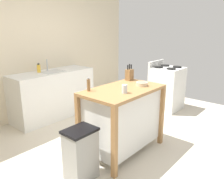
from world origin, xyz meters
TOP-DOWN VIEW (x-y plane):
  - ground_plane at (0.00, 0.00)m, footprint 6.26×6.26m
  - wall_back at (0.00, 2.07)m, footprint 5.26×0.10m
  - kitchen_island at (0.10, -0.12)m, footprint 1.15×0.68m
  - knife_block at (0.56, 0.11)m, footprint 0.11×0.09m
  - bowl_ceramic_wide at (0.39, -0.23)m, footprint 0.16×0.16m
  - drinking_cup at (-0.06, -0.27)m, footprint 0.07×0.07m
  - pepper_grinder at (-0.29, 0.14)m, footprint 0.04×0.04m
  - trash_bin at (-0.72, -0.15)m, footprint 0.36×0.28m
  - sink_counter at (0.24, 1.72)m, footprint 1.62×0.60m
  - sink_faucet at (0.24, 1.86)m, footprint 0.02×0.02m
  - bottle_dish_soap at (0.03, 1.82)m, footprint 0.07×0.07m
  - stove at (2.08, 0.24)m, footprint 0.60×0.60m

SIDE VIEW (x-z plane):
  - ground_plane at x=0.00m, z-range 0.00..0.00m
  - trash_bin at x=-0.72m, z-range 0.00..0.63m
  - sink_counter at x=0.24m, z-range 0.00..0.91m
  - stove at x=2.08m, z-range -0.05..0.98m
  - kitchen_island at x=0.10m, z-range 0.05..0.98m
  - bowl_ceramic_wide at x=0.39m, z-range 0.93..0.98m
  - drinking_cup at x=-0.06m, z-range 0.93..1.03m
  - bottle_dish_soap at x=0.03m, z-range 0.90..1.07m
  - pepper_grinder at x=-0.29m, z-range 0.92..1.10m
  - knife_block at x=0.56m, z-range 0.89..1.14m
  - sink_faucet at x=0.24m, z-range 0.91..1.13m
  - wall_back at x=0.00m, z-range 0.00..2.60m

